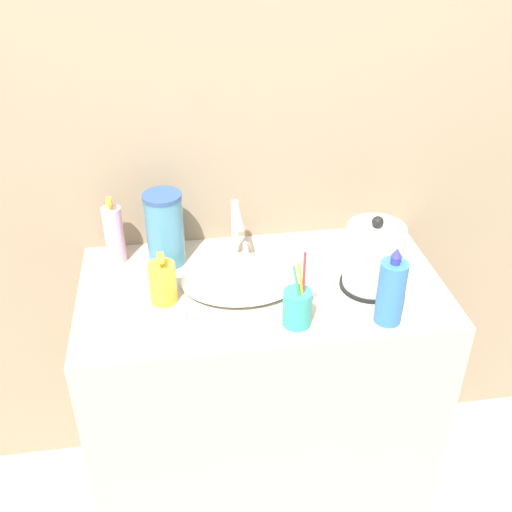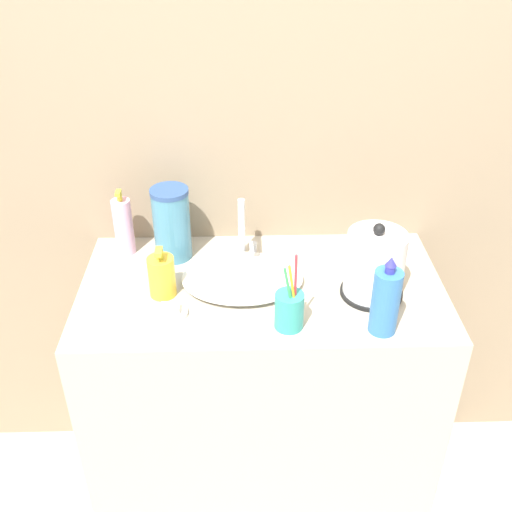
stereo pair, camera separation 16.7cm
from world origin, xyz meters
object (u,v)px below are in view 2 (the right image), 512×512
Objects in this scene: faucet at (243,227)px; toothbrush_cup at (289,310)px; lotion_bottle at (162,276)px; shampoo_bottle at (123,226)px; water_pitcher at (172,224)px; electric_kettle at (374,267)px; mouthwash_bottle at (386,301)px.

toothbrush_cup is (0.11, -0.34, -0.06)m from faucet.
faucet reaches higher than lotion_bottle.
faucet is at bearing -7.14° from shampoo_bottle.
shampoo_bottle is 0.16m from water_pitcher.
mouthwash_bottle is (-0.00, -0.16, 0.00)m from electric_kettle.
water_pitcher is at bearing 159.13° from electric_kettle.
lotion_bottle is at bearing 156.03° from toothbrush_cup.
electric_kettle reaches higher than lotion_bottle.
toothbrush_cup is 0.62m from shampoo_bottle.
water_pitcher is (0.15, -0.03, 0.02)m from shampoo_bottle.
shampoo_bottle is 0.83m from mouthwash_bottle.
toothbrush_cup is at bearing -23.97° from lotion_bottle.
water_pitcher is (-0.57, 0.38, 0.02)m from mouthwash_bottle.
mouthwash_bottle is at bearing -33.39° from water_pitcher.
toothbrush_cup is (-0.24, -0.14, -0.04)m from electric_kettle.
faucet is at bearing -5.01° from water_pitcher.
electric_kettle is 0.61m from water_pitcher.
mouthwash_bottle is (0.72, -0.40, 0.00)m from shampoo_bottle.
shampoo_bottle is (-0.37, 0.05, -0.02)m from faucet.
electric_kettle is at bearing 29.10° from toothbrush_cup.
water_pitcher reaches higher than shampoo_bottle.
electric_kettle is at bearing -20.87° from water_pitcher.
electric_kettle is 0.59m from lotion_bottle.
faucet is at bearing 134.85° from mouthwash_bottle.
shampoo_bottle is 0.96× the size of mouthwash_bottle.
shampoo_bottle is at bearing 169.88° from water_pitcher.
faucet is 0.88× the size of shampoo_bottle.
lotion_bottle is (-0.34, 0.15, 0.01)m from toothbrush_cup.
shampoo_bottle is at bearing 161.28° from electric_kettle.
toothbrush_cup reaches higher than mouthwash_bottle.
mouthwash_bottle is at bearing -16.64° from lotion_bottle.
water_pitcher reaches higher than lotion_bottle.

